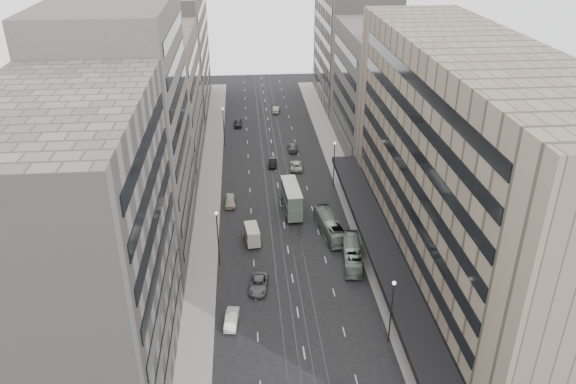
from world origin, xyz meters
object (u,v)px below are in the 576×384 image
object	(u,v)px
panel_van	(252,234)
bus_far	(330,226)
sedan_1	(232,319)
bus_near	(352,254)
double_decker	(292,198)
sedan_2	(259,284)

from	to	relation	value
panel_van	bus_far	bearing A→B (deg)	0.69
sedan_1	bus_near	bearing A→B (deg)	41.85
double_decker	sedan_2	world-z (taller)	double_decker
double_decker	panel_van	world-z (taller)	double_decker
bus_far	panel_van	bearing A→B (deg)	-0.18
sedan_1	bus_far	bearing A→B (deg)	59.52
bus_near	sedan_2	size ratio (longest dim) A/B	1.95
sedan_2	bus_far	bearing A→B (deg)	55.78
bus_near	sedan_1	distance (m)	20.16
bus_far	panel_van	distance (m)	11.71
bus_far	sedan_1	bearing A→B (deg)	45.51
double_decker	sedan_1	world-z (taller)	double_decker
bus_near	panel_van	xyz separation A→B (m)	(-13.55, 6.12, 0.11)
bus_far	double_decker	bearing A→B (deg)	-62.64
bus_near	panel_van	world-z (taller)	bus_near
double_decker	panel_van	bearing A→B (deg)	-130.04
bus_near	sedan_1	xyz separation A→B (m)	(-16.46, -11.62, -0.65)
bus_near	bus_far	xyz separation A→B (m)	(-1.93, 7.59, 0.08)
bus_far	double_decker	distance (m)	8.96
bus_near	sedan_1	world-z (taller)	bus_near
sedan_2	double_decker	bearing A→B (deg)	80.29
sedan_1	sedan_2	world-z (taller)	sedan_1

